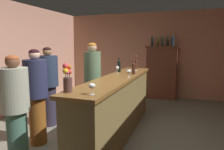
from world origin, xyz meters
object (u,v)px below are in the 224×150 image
display_bottle_right (173,41)px  wine_glass_rear (129,72)px  wine_bottle_malbec (134,68)px  wine_glass_front (92,86)px  wine_bottle_pinot (136,64)px  patron_in_grey (49,84)px  cheese_plate (134,70)px  display_bottle_midright (168,42)px  display_bottle_center (162,41)px  patron_by_cabinet (93,81)px  display_bottle_left (152,41)px  display_cabinet (161,71)px  wine_glass_mid (117,68)px  patron_near_entrance (16,108)px  display_bottle_midleft (158,41)px  flower_arrangement (67,78)px  patron_in_navy (36,94)px  wine_bottle_syrah (119,65)px  bar_counter (117,106)px

display_bottle_right → wine_glass_rear: bearing=-100.2°
wine_bottle_malbec → wine_glass_front: wine_bottle_malbec is taller
wine_bottle_pinot → patron_in_grey: patron_in_grey is taller
cheese_plate → display_bottle_midright: display_bottle_midright is taller
display_bottle_center → patron_by_cabinet: bearing=-111.0°
display_bottle_left → wine_glass_front: bearing=-89.6°
display_cabinet → wine_glass_front: (-0.28, -4.27, 0.33)m
wine_bottle_pinot → wine_glass_rear: bearing=-82.8°
cheese_plate → wine_glass_mid: bearing=-109.0°
cheese_plate → patron_near_entrance: size_ratio=0.10×
wine_bottle_malbec → display_bottle_midright: display_bottle_midright is taller
display_bottle_right → display_bottle_midleft: bearing=-180.0°
flower_arrangement → display_bottle_midright: 4.34m
wine_glass_mid → display_bottle_midright: 2.62m
display_bottle_center → patron_near_entrance: size_ratio=0.21×
patron_in_navy → flower_arrangement: bearing=-73.2°
wine_glass_mid → patron_in_grey: size_ratio=0.09×
patron_near_entrance → flower_arrangement: bearing=-55.9°
patron_near_entrance → wine_glass_front: bearing=-59.3°
wine_bottle_malbec → cheese_plate: (-0.15, 0.61, -0.12)m
cheese_plate → wine_bottle_pinot: bearing=79.2°
patron_in_grey → display_bottle_midleft: bearing=42.1°
wine_bottle_pinot → patron_in_navy: patron_in_navy is taller
patron_in_grey → patron_by_cabinet: bearing=1.5°
display_bottle_midleft → display_bottle_right: (0.42, 0.00, 0.01)m
wine_glass_front → display_bottle_center: bearing=86.4°
wine_glass_rear → cheese_plate: 1.02m
display_bottle_right → patron_near_entrance: bearing=-110.8°
display_bottle_right → wine_bottle_syrah: bearing=-111.1°
wine_glass_front → flower_arrangement: (-0.33, 0.03, 0.08)m
cheese_plate → patron_near_entrance: patron_near_entrance is taller
patron_in_navy → bar_counter: bearing=-9.8°
patron_by_cabinet → wine_bottle_pinot: bearing=67.6°
flower_arrangement → wine_bottle_pinot: bearing=84.4°
bar_counter → patron_by_cabinet: 0.78m
wine_glass_mid → wine_glass_rear: bearing=-51.2°
display_bottle_right → display_bottle_center: bearing=180.0°
wine_bottle_pinot → cheese_plate: size_ratio=2.05×
bar_counter → patron_near_entrance: (-0.93, -1.37, 0.28)m
cheese_plate → patron_in_grey: (-1.48, -1.05, -0.22)m
display_bottle_midleft → wine_bottle_pinot: bearing=-97.7°
wine_bottle_malbec → flower_arrangement: flower_arrangement is taller
wine_bottle_pinot → display_bottle_center: (0.36, 1.77, 0.53)m
wine_glass_front → patron_by_cabinet: 1.79m
wine_bottle_malbec → display_bottle_center: 2.58m
wine_glass_mid → cheese_plate: bearing=71.0°
bar_counter → wine_bottle_syrah: wine_bottle_syrah is taller
bar_counter → wine_glass_front: 1.46m
display_bottle_left → display_bottle_center: display_bottle_left is taller
wine_glass_rear → cheese_plate: (-0.17, 1.01, -0.09)m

